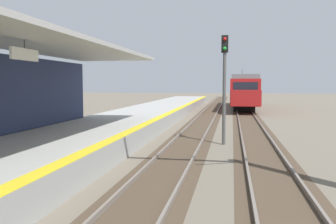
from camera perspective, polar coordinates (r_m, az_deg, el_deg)
station_platform at (r=17.72m, az=-11.40°, el=-3.50°), size 5.00×80.00×0.91m
track_pair_nearest_platform at (r=20.59m, az=4.33°, el=-3.42°), size 2.34×120.00×0.16m
track_pair_middle at (r=20.52m, az=13.83°, el=-3.57°), size 2.34×120.00×0.16m
approaching_train at (r=42.95m, az=12.10°, el=3.53°), size 2.93×19.60×4.76m
rail_signal_post at (r=16.90m, az=9.18°, el=5.47°), size 0.32×0.34×5.20m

